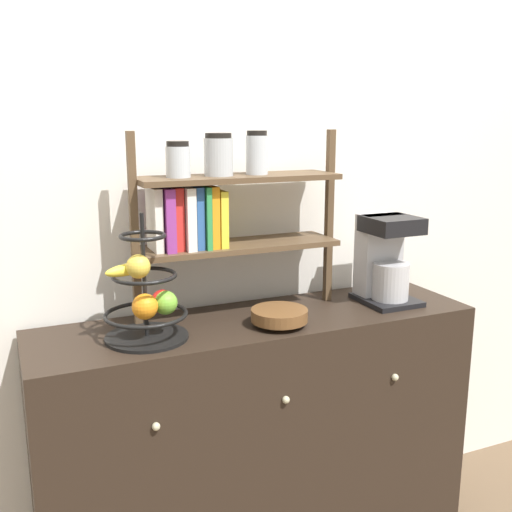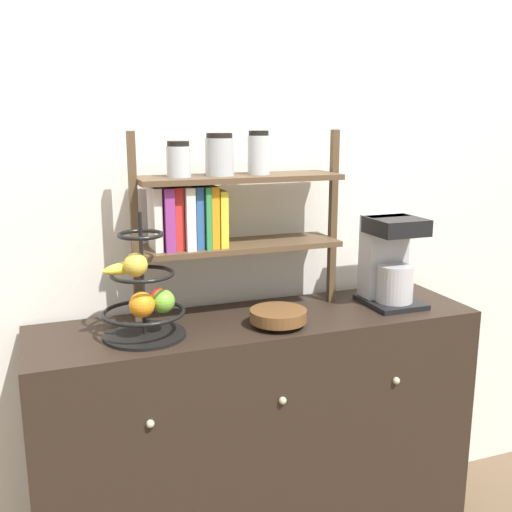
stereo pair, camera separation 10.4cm
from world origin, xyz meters
TOP-DOWN VIEW (x-y plane):
  - wall_back at (0.00, 0.45)m, footprint 7.00×0.05m
  - sideboard at (0.00, 0.20)m, footprint 1.48×0.42m
  - coffee_maker at (0.50, 0.20)m, footprint 0.19×0.21m
  - fruit_stand at (-0.38, 0.16)m, footprint 0.25×0.25m
  - wooden_bowl at (0.03, 0.11)m, footprint 0.18×0.18m
  - shelf_hutch at (-0.12, 0.29)m, footprint 0.72×0.20m

SIDE VIEW (x-z plane):
  - sideboard at x=0.00m, z-range 0.00..0.90m
  - wooden_bowl at x=0.03m, z-range 0.91..0.96m
  - fruit_stand at x=-0.38m, z-range 0.84..1.22m
  - coffee_maker at x=0.50m, z-range 0.90..1.22m
  - shelf_hutch at x=-0.12m, z-range 0.97..1.58m
  - wall_back at x=0.00m, z-range 0.00..2.60m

